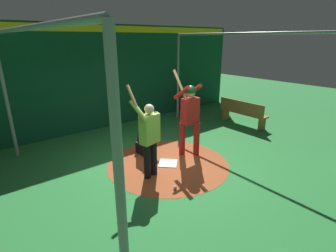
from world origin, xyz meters
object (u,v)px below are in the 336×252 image
(batter, at_px, (190,114))
(baseball_1, at_px, (175,187))
(bat_rack, at_px, (184,99))
(bench, at_px, (242,112))
(catcher, at_px, (147,140))
(home_plate, at_px, (168,163))
(baseball_0, at_px, (155,163))
(visitor, at_px, (149,136))

(batter, xyz_separation_m, baseball_1, (1.03, -1.33, -1.05))
(bat_rack, relative_size, bench, 0.61)
(batter, bearing_deg, bench, 101.35)
(baseball_1, bearing_deg, catcher, 163.02)
(home_plate, distance_m, baseball_0, 0.31)
(visitor, bearing_deg, home_plate, 95.09)
(bat_rack, xyz_separation_m, baseball_0, (3.11, -3.71, -0.45))
(home_plate, bearing_deg, batter, 96.01)
(baseball_0, bearing_deg, bench, 97.41)
(bench, relative_size, baseball_1, 23.29)
(bat_rack, height_order, baseball_1, bat_rack)
(batter, distance_m, baseball_0, 1.45)
(home_plate, height_order, baseball_1, baseball_1)
(home_plate, distance_m, baseball_1, 1.12)
(visitor, xyz_separation_m, baseball_1, (0.75, 0.07, -0.88))
(catcher, relative_size, bench, 0.56)
(visitor, distance_m, baseball_0, 1.04)
(visitor, relative_size, bench, 1.15)
(home_plate, distance_m, visitor, 1.15)
(batter, bearing_deg, baseball_1, -52.19)
(batter, bearing_deg, catcher, -131.90)
(bench, bearing_deg, baseball_0, -82.59)
(home_plate, xyz_separation_m, bench, (-0.70, 3.82, 0.43))
(home_plate, xyz_separation_m, catcher, (-0.79, -0.05, 0.37))
(catcher, relative_size, bat_rack, 0.92)
(catcher, xyz_separation_m, visitor, (0.99, -0.61, 0.55))
(home_plate, height_order, baseball_0, baseball_0)
(home_plate, xyz_separation_m, bat_rack, (-3.28, 3.45, 0.49))
(catcher, height_order, bench, catcher)
(visitor, bearing_deg, bat_rack, 118.29)
(visitor, height_order, bat_rack, visitor)
(batter, bearing_deg, bat_rack, 139.80)
(baseball_0, xyz_separation_m, baseball_1, (1.12, -0.33, 0.00))
(batter, distance_m, bat_rack, 4.23)
(bench, bearing_deg, batter, -78.65)
(visitor, distance_m, bench, 4.59)
(batter, height_order, catcher, batter)
(home_plate, xyz_separation_m, baseball_0, (-0.17, -0.26, 0.03))
(visitor, bearing_deg, bench, 89.34)
(batter, distance_m, visitor, 1.44)
(catcher, height_order, baseball_1, catcher)
(baseball_0, bearing_deg, catcher, 161.77)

